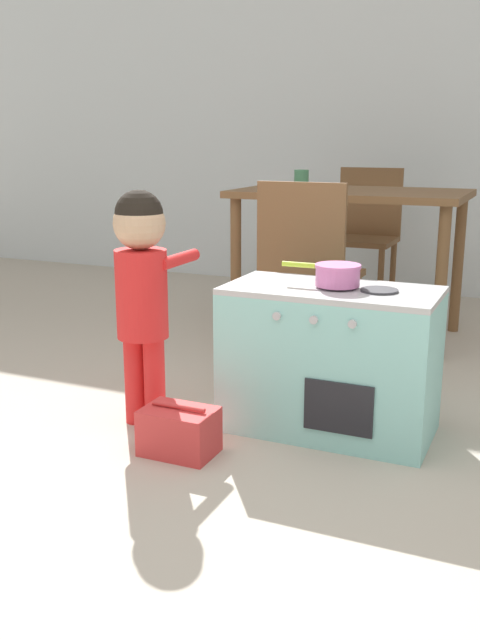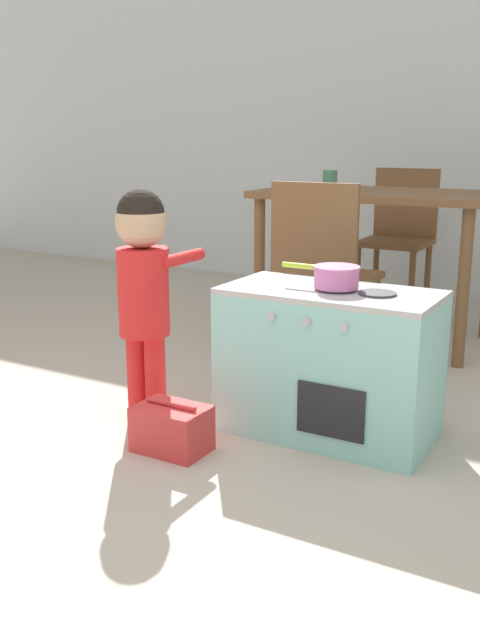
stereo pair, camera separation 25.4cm
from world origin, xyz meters
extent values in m
plane|color=#B2A899|center=(0.00, 0.00, 0.00)|extent=(16.00, 16.00, 0.00)
cube|color=silver|center=(0.00, 3.57, 1.30)|extent=(10.00, 0.06, 2.60)
cube|color=#8CD1CC|center=(0.12, 1.04, 0.25)|extent=(0.73, 0.38, 0.50)
cube|color=#B7BABC|center=(0.12, 1.04, 0.51)|extent=(0.73, 0.38, 0.02)
cylinder|color=#38383D|center=(0.14, 1.04, 0.53)|extent=(0.13, 0.13, 0.01)
cylinder|color=#38383D|center=(0.28, 1.04, 0.53)|extent=(0.13, 0.13, 0.01)
cube|color=black|center=(0.21, 0.84, 0.16)|extent=(0.23, 0.01, 0.18)
cylinder|color=#B2B2B7|center=(-0.01, 0.84, 0.45)|extent=(0.03, 0.01, 0.03)
cylinder|color=#B2B2B7|center=(0.12, 0.84, 0.45)|extent=(0.03, 0.01, 0.03)
cylinder|color=#B2B2B7|center=(0.25, 0.84, 0.45)|extent=(0.03, 0.01, 0.03)
cylinder|color=pink|center=(0.14, 1.04, 0.57)|extent=(0.15, 0.15, 0.07)
cylinder|color=pink|center=(0.14, 1.04, 0.60)|extent=(0.16, 0.16, 0.01)
cylinder|color=#B7DB33|center=(0.00, 1.04, 0.60)|extent=(0.13, 0.02, 0.02)
cylinder|color=red|center=(-0.55, 0.81, 0.17)|extent=(0.08, 0.08, 0.33)
cylinder|color=red|center=(-0.47, 0.81, 0.17)|extent=(0.08, 0.08, 0.33)
cylinder|color=red|center=(-0.51, 0.81, 0.49)|extent=(0.18, 0.18, 0.32)
sphere|color=tan|center=(-0.51, 0.81, 0.74)|extent=(0.18, 0.18, 0.18)
sphere|color=black|center=(-0.51, 0.81, 0.77)|extent=(0.17, 0.17, 0.17)
cylinder|color=red|center=(-0.59, 0.94, 0.60)|extent=(0.04, 0.25, 0.04)
cylinder|color=red|center=(-0.43, 0.94, 0.60)|extent=(0.04, 0.25, 0.04)
cube|color=#D13838|center=(-0.27, 0.64, 0.08)|extent=(0.24, 0.17, 0.16)
cylinder|color=#D13838|center=(-0.27, 0.64, 0.17)|extent=(0.19, 0.02, 0.02)
cube|color=brown|center=(-0.18, 2.33, 0.75)|extent=(1.16, 0.70, 0.03)
cylinder|color=brown|center=(-0.70, 2.04, 0.36)|extent=(0.06, 0.06, 0.73)
cylinder|color=brown|center=(0.34, 2.04, 0.36)|extent=(0.06, 0.06, 0.73)
cylinder|color=brown|center=(-0.70, 2.62, 0.36)|extent=(0.06, 0.06, 0.73)
cube|color=brown|center=(-0.17, 1.72, 0.42)|extent=(0.39, 0.39, 0.03)
cube|color=brown|center=(-0.17, 1.53, 0.64)|extent=(0.39, 0.02, 0.41)
cylinder|color=brown|center=(-0.34, 1.55, 0.20)|extent=(0.04, 0.04, 0.41)
cylinder|color=brown|center=(-0.01, 1.55, 0.20)|extent=(0.04, 0.04, 0.41)
cylinder|color=brown|center=(-0.34, 1.88, 0.20)|extent=(0.04, 0.04, 0.41)
cylinder|color=brown|center=(-0.01, 1.88, 0.20)|extent=(0.04, 0.04, 0.41)
cube|color=brown|center=(-0.26, 2.90, 0.42)|extent=(0.39, 0.39, 0.03)
cube|color=brown|center=(-0.26, 3.08, 0.64)|extent=(0.39, 0.02, 0.41)
cylinder|color=brown|center=(-0.42, 2.74, 0.20)|extent=(0.04, 0.04, 0.41)
cylinder|color=brown|center=(-0.10, 2.74, 0.20)|extent=(0.04, 0.04, 0.41)
cylinder|color=brown|center=(-0.42, 3.07, 0.20)|extent=(0.04, 0.04, 0.41)
cylinder|color=brown|center=(-0.10, 3.07, 0.20)|extent=(0.04, 0.04, 0.41)
cylinder|color=#478E66|center=(-0.49, 2.45, 0.81)|extent=(0.08, 0.08, 0.09)
camera|label=1|loc=(0.81, -1.29, 1.03)|focal=40.00mm
camera|label=2|loc=(1.04, -1.18, 1.03)|focal=40.00mm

